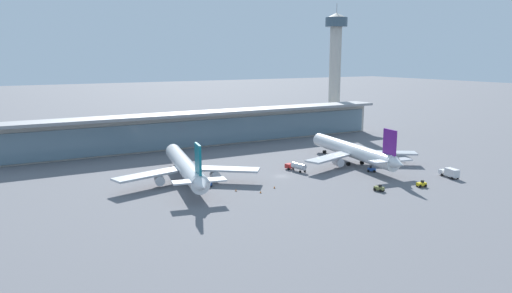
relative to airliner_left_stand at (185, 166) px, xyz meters
name	(u,v)px	position (x,y,z in m)	size (l,w,h in m)	color
ground_plane	(281,176)	(29.98, -8.86, -4.96)	(1200.00, 1200.00, 0.00)	slate
airliner_left_stand	(185,166)	(0.00, 0.00, 0.00)	(44.61, 58.80, 15.76)	white
airliner_centre_stand	(353,151)	(62.69, -6.39, 0.00)	(45.05, 59.10, 15.76)	white
service_truck_near_nose_white	(450,173)	(76.80, -37.45, -3.27)	(3.50, 7.58, 3.10)	silver
service_truck_under_wing_red	(296,166)	(38.53, -5.16, -3.26)	(3.78, 8.86, 2.95)	#B21E1E
service_truck_mid_apron_yellow	(422,184)	(59.78, -40.86, -4.09)	(3.14, 2.23, 2.05)	yellow
service_truck_by_tail_olive	(379,188)	(45.30, -37.98, -4.09)	(2.37, 3.20, 2.05)	olive
service_truck_on_taxiway_blue	(372,169)	(60.06, -18.98, -4.09)	(3.17, 3.27, 2.05)	#234C9E
service_truck_at_far_stand_blue	(207,184)	(3.45, -8.66, -4.09)	(3.18, 3.27, 2.05)	#234C9E
terminal_building	(203,128)	(29.98, 55.26, 2.90)	(183.60, 12.80, 15.20)	#B2ADA3
control_tower	(335,60)	(117.90, 74.06, 31.68)	(12.00, 12.00, 67.07)	#B2ADA3
safety_cone_alpha	(274,187)	(20.28, -20.16, -4.65)	(0.62, 0.62, 0.70)	orange
safety_cone_bravo	(236,190)	(8.83, -17.30, -4.65)	(0.62, 0.62, 0.70)	orange
safety_cone_charlie	(261,192)	(14.13, -22.54, -4.65)	(0.62, 0.62, 0.70)	orange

